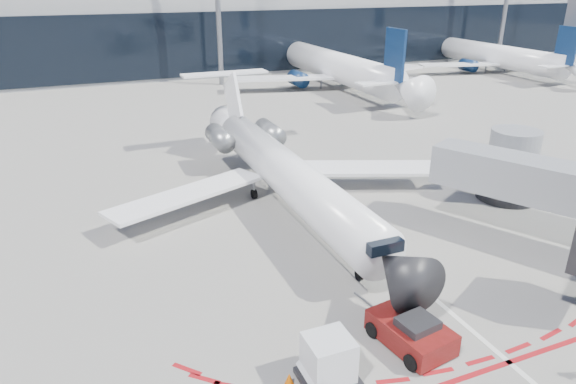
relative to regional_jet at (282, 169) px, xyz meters
name	(u,v)px	position (x,y,z in m)	size (l,w,h in m)	color
ground	(362,237)	(2.48, -6.43, -2.39)	(260.00, 260.00, 0.00)	slate
apron_centerline	(346,223)	(2.48, -4.43, -2.39)	(0.25, 40.00, 0.01)	silver
apron_stop_bar	(509,362)	(2.48, -17.93, -2.39)	(14.00, 0.25, 0.01)	maroon
terminal_building	(160,14)	(2.48, 58.55, 6.13)	(150.00, 24.15, 24.00)	gray
jet_bridge	(538,183)	(12.27, -9.44, 0.62)	(10.03, 15.20, 4.90)	#919499
regional_jet	(282,169)	(0.00, 0.00, 0.00)	(23.20, 28.61, 7.16)	white
pushback_tug	(411,332)	(-0.49, -15.49, -1.78)	(2.72, 5.48, 1.40)	#510F0B
uld_container	(328,361)	(-4.59, -16.11, -1.42)	(2.09, 1.78, 1.96)	black
safety_cone_left	(289,379)	(-5.98, -15.69, -2.14)	(0.36, 0.36, 0.50)	#EC6404
bg_airliner_1	(334,45)	(21.37, 34.44, 3.18)	(34.48, 36.50, 11.15)	white
bg_airliner_2	(496,39)	(50.72, 35.69, 2.59)	(30.79, 32.61, 9.96)	white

